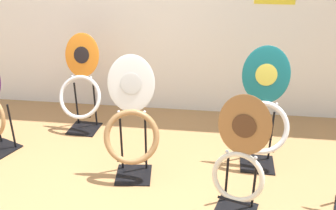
# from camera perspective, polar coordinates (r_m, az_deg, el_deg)

# --- Properties ---
(toilet_seat_display_white_plain) EXTENTS (0.45, 0.34, 0.97)m
(toilet_seat_display_white_plain) POSITION_cam_1_polar(r_m,az_deg,el_deg) (2.87, -5.57, -3.33)
(toilet_seat_display_white_plain) COLOR black
(toilet_seat_display_white_plain) RESTS_ON ground_plane
(toilet_seat_display_orange_sun) EXTENTS (0.43, 0.35, 0.93)m
(toilet_seat_display_orange_sun) POSITION_cam_1_polar(r_m,az_deg,el_deg) (3.65, -13.11, 2.55)
(toilet_seat_display_orange_sun) COLOR black
(toilet_seat_display_orange_sun) RESTS_ON ground_plane
(toilet_seat_display_teal_sax) EXTENTS (0.44, 0.33, 0.99)m
(toilet_seat_display_teal_sax) POSITION_cam_1_polar(r_m,az_deg,el_deg) (3.08, 14.24, -1.23)
(toilet_seat_display_teal_sax) COLOR black
(toilet_seat_display_teal_sax) RESTS_ON ground_plane
(toilet_seat_display_woodgrain) EXTENTS (0.38, 0.35, 0.89)m
(toilet_seat_display_woodgrain) POSITION_cam_1_polar(r_m,az_deg,el_deg) (2.54, 10.91, -8.57)
(toilet_seat_display_woodgrain) COLOR black
(toilet_seat_display_woodgrain) RESTS_ON ground_plane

